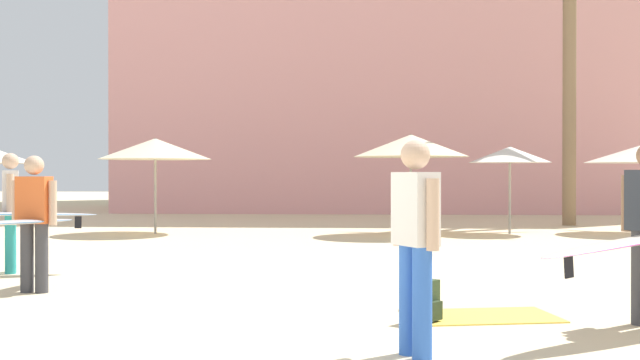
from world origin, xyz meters
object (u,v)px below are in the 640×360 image
backpack (425,302)px  person_far_left (7,210)px  person_mid_right (30,219)px  cafe_umbrella_2 (510,155)px  cafe_umbrella_1 (155,149)px  cafe_umbrella_0 (411,146)px  person_mid_center (415,238)px  beach_towel (481,316)px

backpack → person_far_left: person_far_left is taller
backpack → person_mid_right: person_mid_right is taller
cafe_umbrella_2 → backpack: bearing=-103.9°
cafe_umbrella_2 → backpack: size_ratio=5.16×
person_far_left → cafe_umbrella_1: bearing=-114.1°
person_far_left → cafe_umbrella_0: bearing=-153.3°
backpack → person_mid_center: bearing=-58.3°
cafe_umbrella_2 → cafe_umbrella_1: bearing=-177.2°
person_mid_center → backpack: bearing=-126.4°
cafe_umbrella_1 → beach_towel: 13.00m
cafe_umbrella_2 → beach_towel: size_ratio=1.41×
cafe_umbrella_2 → beach_towel: (-2.33, -11.50, -1.96)m
person_mid_right → person_far_left: size_ratio=1.04×
cafe_umbrella_1 → person_far_left: 8.05m
backpack → person_mid_center: (-0.18, -1.49, 0.76)m
person_far_left → cafe_umbrella_2: bearing=-160.4°
cafe_umbrella_0 → person_far_left: (-6.36, -7.77, -1.22)m
backpack → person_mid_right: 5.03m
backpack → person_far_left: size_ratio=0.16×
cafe_umbrella_0 → beach_towel: cafe_umbrella_0 is taller
beach_towel → person_far_left: 7.27m
person_mid_right → backpack: bearing=-101.5°
cafe_umbrella_1 → person_mid_right: cafe_umbrella_1 is taller
beach_towel → person_mid_center: person_mid_center is taller
beach_towel → person_far_left: person_far_left is taller
cafe_umbrella_0 → person_far_left: size_ratio=1.05×
backpack → person_mid_center: size_ratio=0.24×
beach_towel → backpack: bearing=-149.6°
cafe_umbrella_2 → beach_towel: bearing=-101.4°
cafe_umbrella_1 → beach_towel: bearing=-59.7°
person_mid_center → beach_towel: bearing=-142.3°
cafe_umbrella_2 → person_mid_center: size_ratio=1.24×
cafe_umbrella_1 → person_mid_right: size_ratio=1.01×
person_mid_right → person_mid_center: bearing=-117.0°
cafe_umbrella_1 → person_mid_right: 9.99m
cafe_umbrella_1 → cafe_umbrella_2: size_ratio=1.29×
cafe_umbrella_1 → person_mid_center: bearing=-66.2°
cafe_umbrella_0 → beach_towel: 11.08m
cafe_umbrella_1 → backpack: (5.88, -11.42, -1.91)m
cafe_umbrella_0 → beach_towel: size_ratio=1.82×
cafe_umbrella_0 → cafe_umbrella_2: size_ratio=1.29×
beach_towel → person_far_left: (-6.50, 3.10, 0.95)m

